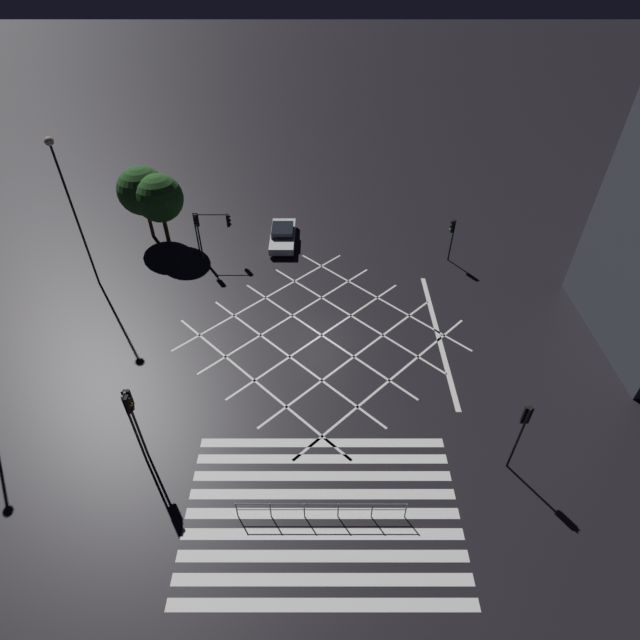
# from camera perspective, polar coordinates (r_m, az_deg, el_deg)

# --- Properties ---
(ground_plane) EXTENTS (200.00, 200.00, 0.00)m
(ground_plane) POSITION_cam_1_polar(r_m,az_deg,el_deg) (29.86, -0.00, -1.75)
(ground_plane) COLOR black
(road_markings) EXTENTS (17.51, 23.92, 0.01)m
(road_markings) POSITION_cam_1_polar(r_m,az_deg,el_deg) (24.63, 0.86, -14.06)
(road_markings) COLOR silver
(road_markings) RESTS_ON ground_plane
(traffic_light_ne_main) EXTENTS (0.39, 0.36, 3.27)m
(traffic_light_ne_main) POSITION_cam_1_polar(r_m,az_deg,el_deg) (36.21, 14.63, 9.79)
(traffic_light_ne_main) COLOR black
(traffic_light_ne_main) RESTS_ON ground_plane
(traffic_light_sw_main) EXTENTS (0.39, 0.36, 4.53)m
(traffic_light_sw_main) POSITION_cam_1_polar(r_m,az_deg,el_deg) (22.96, -20.90, -10.36)
(traffic_light_sw_main) COLOR black
(traffic_light_sw_main) RESTS_ON ground_plane
(traffic_light_nw_cross) EXTENTS (0.36, 0.39, 3.86)m
(traffic_light_nw_cross) POSITION_cam_1_polar(r_m,az_deg,el_deg) (35.62, -14.06, 10.14)
(traffic_light_nw_cross) COLOR black
(traffic_light_nw_cross) RESTS_ON ground_plane
(traffic_light_nw_main) EXTENTS (2.63, 0.36, 3.45)m
(traffic_light_nw_main) POSITION_cam_1_polar(r_m,az_deg,el_deg) (36.23, -12.13, 10.61)
(traffic_light_nw_main) COLOR black
(traffic_light_nw_main) RESTS_ON ground_plane
(traffic_light_sw_cross) EXTENTS (0.36, 0.39, 4.41)m
(traffic_light_sw_cross) POSITION_cam_1_polar(r_m,az_deg,el_deg) (23.29, -20.82, -9.73)
(traffic_light_sw_cross) COLOR black
(traffic_light_sw_cross) RESTS_ON ground_plane
(traffic_light_se_cross) EXTENTS (0.36, 0.39, 4.06)m
(traffic_light_se_cross) POSITION_cam_1_polar(r_m,az_deg,el_deg) (23.32, 21.97, -11.00)
(traffic_light_se_cross) COLOR black
(traffic_light_se_cross) RESTS_ON ground_plane
(street_lamp_east) EXTENTS (0.51, 0.51, 9.95)m
(street_lamp_east) POSITION_cam_1_polar(r_m,az_deg,el_deg) (33.94, -27.26, 13.06)
(street_lamp_east) COLOR black
(street_lamp_east) RESTS_ON ground_plane
(street_tree_near) EXTENTS (3.45, 3.45, 5.36)m
(street_tree_near) POSITION_cam_1_polar(r_m,az_deg,el_deg) (38.35, -18.16, 13.05)
(street_tree_near) COLOR #38281C
(street_tree_near) RESTS_ON ground_plane
(street_tree_far) EXTENTS (3.56, 3.56, 5.59)m
(street_tree_far) POSITION_cam_1_polar(r_m,az_deg,el_deg) (39.39, -19.89, 13.68)
(street_tree_far) COLOR #38281C
(street_tree_far) RESTS_ON ground_plane
(waiting_car) EXTENTS (1.80, 4.61, 1.18)m
(waiting_car) POSITION_cam_1_polar(r_m,az_deg,el_deg) (38.21, -4.51, 9.65)
(waiting_car) COLOR silver
(waiting_car) RESTS_ON ground_plane
(pedestrian_railing) EXTENTS (7.11, 0.08, 1.05)m
(pedestrian_railing) POSITION_cam_1_polar(r_m,az_deg,el_deg) (22.13, -0.00, -20.74)
(pedestrian_railing) COLOR gray
(pedestrian_railing) RESTS_ON ground_plane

